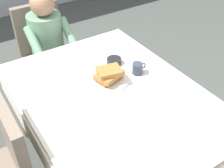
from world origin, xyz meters
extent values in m
plane|color=#474C47|center=(0.00, 0.00, 0.00)|extent=(14.00, 14.00, 0.00)
cube|color=silver|center=(0.00, 0.00, 0.72)|extent=(1.10, 1.50, 0.04)
cube|color=silver|center=(0.00, 0.76, 0.61)|extent=(1.10, 0.01, 0.18)
cube|color=silver|center=(-0.56, 0.00, 0.61)|extent=(0.01, 1.50, 0.18)
cube|color=silver|center=(0.56, 0.00, 0.61)|extent=(0.01, 1.50, 0.18)
cylinder|color=brown|center=(-0.47, 0.67, 0.35)|extent=(0.07, 0.07, 0.70)
cylinder|color=brown|center=(0.47, 0.67, 0.35)|extent=(0.07, 0.07, 0.70)
cube|color=#7A6B5B|center=(-0.04, 1.07, 0.42)|extent=(0.44, 0.44, 0.05)
cube|color=#7A6B5B|center=(-0.04, 1.27, 0.69)|extent=(0.44, 0.06, 0.48)
cylinder|color=#2D2319|center=(0.14, 0.89, 0.20)|extent=(0.04, 0.04, 0.40)
cylinder|color=#2D2319|center=(-0.22, 0.89, 0.20)|extent=(0.04, 0.04, 0.40)
cylinder|color=#2D2319|center=(0.14, 1.25, 0.20)|extent=(0.04, 0.04, 0.40)
cylinder|color=#2D2319|center=(-0.22, 1.25, 0.20)|extent=(0.04, 0.04, 0.40)
cylinder|color=gray|center=(-0.04, 1.05, 0.68)|extent=(0.30, 0.30, 0.46)
sphere|color=#A37556|center=(-0.04, 1.03, 1.02)|extent=(0.21, 0.21, 0.21)
cylinder|color=gray|center=(0.12, 0.91, 0.75)|extent=(0.08, 0.29, 0.23)
cylinder|color=gray|center=(-0.20, 0.91, 0.75)|extent=(0.08, 0.29, 0.23)
cylinder|color=#383D51|center=(0.04, 0.87, 0.23)|extent=(0.10, 0.10, 0.45)
cylinder|color=#383D51|center=(-0.12, 0.87, 0.23)|extent=(0.10, 0.10, 0.45)
cube|color=#7A6B5B|center=(-0.67, 0.00, 0.69)|extent=(0.06, 0.44, 0.48)
cylinder|color=white|center=(0.04, 0.12, 0.75)|extent=(0.28, 0.28, 0.02)
cube|color=#A36B33|center=(0.05, 0.13, 0.77)|extent=(0.19, 0.15, 0.03)
cube|color=#A36B33|center=(0.05, 0.12, 0.81)|extent=(0.22, 0.19, 0.03)
cube|color=#A36B33|center=(0.05, 0.11, 0.84)|extent=(0.18, 0.16, 0.03)
cylinder|color=#333D4C|center=(0.27, 0.10, 0.78)|extent=(0.08, 0.08, 0.08)
torus|color=#333D4C|center=(0.32, 0.10, 0.79)|extent=(0.05, 0.01, 0.05)
cylinder|color=black|center=(0.21, 0.30, 0.76)|extent=(0.11, 0.11, 0.04)
cube|color=silver|center=(-0.15, 0.10, 0.74)|extent=(0.02, 0.18, 0.00)
cube|color=silver|center=(0.23, 0.10, 0.74)|extent=(0.03, 0.20, 0.00)
cube|color=silver|center=(0.03, -0.16, 0.74)|extent=(0.15, 0.03, 0.00)
cube|color=white|center=(-0.29, -0.06, 0.74)|extent=(0.18, 0.13, 0.01)
camera|label=1|loc=(-0.77, -1.19, 1.93)|focal=45.12mm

